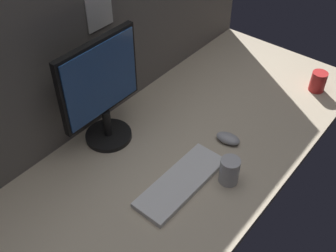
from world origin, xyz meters
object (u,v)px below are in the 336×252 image
(mug_red_plastic, at_px, (318,81))
(mug_steel, at_px, (229,171))
(monitor, at_px, (101,90))
(mouse, at_px, (228,138))
(keyboard, at_px, (181,182))

(mug_red_plastic, bearing_deg, mug_steel, 178.61)
(monitor, height_order, mouse, monitor)
(keyboard, xyz_separation_m, mouse, (0.28, -0.01, 0.01))
(mug_red_plastic, bearing_deg, mouse, 166.79)
(keyboard, height_order, mouse, mouse)
(monitor, bearing_deg, mug_red_plastic, -32.26)
(monitor, relative_size, mug_steel, 4.22)
(mouse, xyz_separation_m, mug_steel, (-0.16, -0.11, 0.03))
(monitor, height_order, mug_steel, monitor)
(mug_steel, bearing_deg, monitor, 102.42)
(monitor, relative_size, mug_red_plastic, 4.61)
(monitor, xyz_separation_m, mug_red_plastic, (0.80, -0.51, -0.18))
(monitor, distance_m, mouse, 0.51)
(mouse, bearing_deg, mug_red_plastic, -21.04)
(keyboard, bearing_deg, monitor, 89.39)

